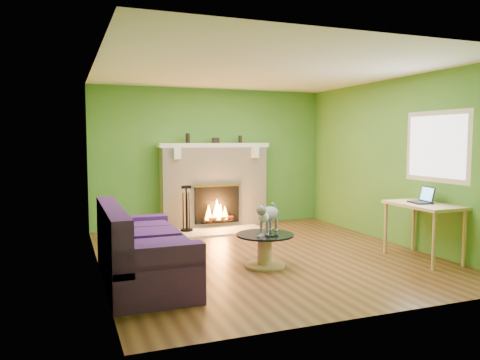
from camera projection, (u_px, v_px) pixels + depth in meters
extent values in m
plane|color=#592F19|center=(263.00, 255.00, 6.70)|extent=(5.00, 5.00, 0.00)
plane|color=white|center=(264.00, 71.00, 6.47)|extent=(5.00, 5.00, 0.00)
plane|color=#407F29|center=(211.00, 158.00, 8.91)|extent=(5.00, 0.00, 5.00)
plane|color=#407F29|center=(374.00, 178.00, 4.25)|extent=(5.00, 0.00, 5.00)
plane|color=#407F29|center=(97.00, 168.00, 5.79)|extent=(0.00, 5.00, 5.00)
plane|color=#407F29|center=(394.00, 162.00, 7.38)|extent=(0.00, 5.00, 5.00)
plane|color=silver|center=(437.00, 147.00, 6.51)|extent=(0.00, 1.20, 1.20)
plane|color=white|center=(436.00, 147.00, 6.51)|extent=(0.00, 1.06, 1.06)
cube|color=beige|center=(214.00, 187.00, 8.80)|extent=(2.00, 0.35, 1.50)
cube|color=black|center=(217.00, 205.00, 8.65)|extent=(0.85, 0.03, 0.68)
cube|color=#B9872E|center=(217.00, 186.00, 8.61)|extent=(0.91, 0.02, 0.04)
cylinder|color=black|center=(218.00, 220.00, 8.64)|extent=(0.55, 0.07, 0.07)
cube|color=white|center=(214.00, 145.00, 8.70)|extent=(2.10, 0.28, 0.08)
cube|color=white|center=(177.00, 153.00, 8.27)|extent=(0.12, 0.10, 0.20)
cube|color=white|center=(255.00, 153.00, 8.80)|extent=(0.12, 0.10, 0.20)
cube|color=beige|center=(223.00, 231.00, 8.37)|extent=(1.50, 0.75, 0.03)
cube|color=white|center=(214.00, 145.00, 8.70)|extent=(2.10, 0.28, 0.08)
cube|color=#40195F|center=(144.00, 263.00, 5.41)|extent=(0.90, 2.00, 0.45)
cube|color=#40195F|center=(113.00, 231.00, 5.26)|extent=(0.21, 2.00, 0.57)
cube|color=#40195F|center=(159.00, 256.00, 4.55)|extent=(0.90, 0.21, 0.23)
cube|color=#40195F|center=(133.00, 225.00, 6.23)|extent=(0.90, 0.21, 0.23)
cube|color=#40195F|center=(157.00, 248.00, 4.88)|extent=(0.72, 0.53, 0.12)
cube|color=#40195F|center=(147.00, 236.00, 5.50)|extent=(0.72, 0.53, 0.12)
cube|color=#40195F|center=(139.00, 228.00, 6.03)|extent=(0.72, 0.53, 0.12)
cylinder|color=#DAAD75|center=(265.00, 265.00, 6.10)|extent=(0.53, 0.53, 0.03)
cylinder|color=#DAAD75|center=(265.00, 250.00, 6.08)|extent=(0.19, 0.19, 0.37)
cylinder|color=black|center=(265.00, 235.00, 6.06)|extent=(0.75, 0.75, 0.02)
cube|color=#DAAD75|center=(424.00, 205.00, 6.38)|extent=(0.61, 1.05, 0.04)
cylinder|color=#DAAD75|center=(434.00, 241.00, 5.89)|extent=(0.05, 0.05, 0.73)
cylinder|color=#DAAD75|center=(464.00, 238.00, 6.06)|extent=(0.05, 0.05, 0.73)
cylinder|color=#DAAD75|center=(386.00, 228.00, 6.76)|extent=(0.05, 0.05, 0.73)
cylinder|color=#DAAD75|center=(414.00, 226.00, 6.94)|extent=(0.05, 0.05, 0.73)
cube|color=gray|center=(261.00, 236.00, 5.91)|extent=(0.16, 0.14, 0.02)
cube|color=black|center=(272.00, 236.00, 5.90)|extent=(0.16, 0.05, 0.02)
cylinder|color=black|center=(188.00, 138.00, 8.54)|extent=(0.08, 0.08, 0.18)
cylinder|color=black|center=(240.00, 139.00, 8.90)|extent=(0.07, 0.07, 0.14)
cube|color=black|center=(216.00, 140.00, 8.73)|extent=(0.12, 0.08, 0.10)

